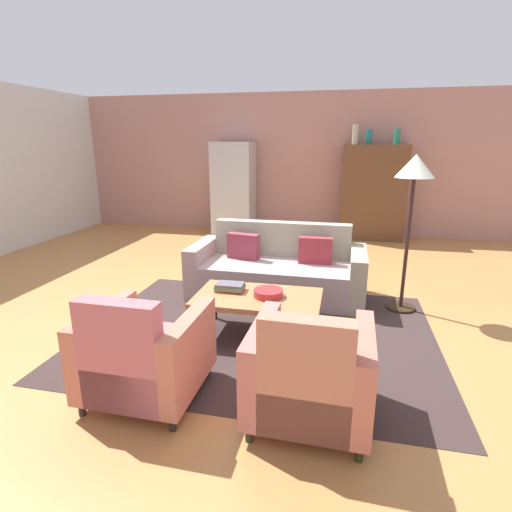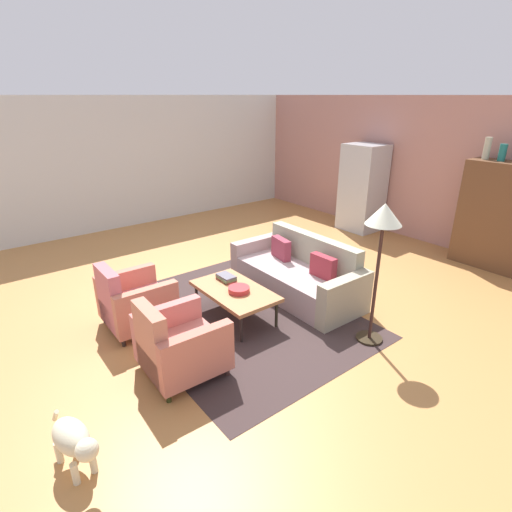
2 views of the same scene
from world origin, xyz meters
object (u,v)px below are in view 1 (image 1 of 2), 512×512
Objects in this scene: cabinet at (373,193)px; vase_round at (369,137)px; fruit_bowl at (268,293)px; vase_small at (397,137)px; armchair_left at (143,357)px; book_stack at (230,287)px; armchair_right at (309,377)px; refrigerator at (234,189)px; couch at (278,271)px; coffee_table at (258,299)px; floor_lamp at (414,181)px; vase_tall at (355,134)px.

vase_round is (-0.15, -0.00, 1.04)m from cabinet.
vase_small is at bearing 71.26° from fruit_bowl.
book_stack is (0.30, 1.24, 0.11)m from armchair_left.
refrigerator reaches higher than armchair_right.
couch is 7.80× the size of vase_round.
vase_round is at bearing 75.90° from coffee_table.
floor_lamp reaches higher than couch.
coffee_table is at bearing -109.88° from vase_small.
fruit_bowl is 4.72m from refrigerator.
coffee_table is at bearing -145.70° from floor_lamp.
fruit_bowl is at bearing 95.45° from couch.
refrigerator is (-2.75, -0.10, 0.03)m from cabinet.
vase_tall is at bearing 180.00° from vase_round.
cabinet is (0.69, 5.70, 0.56)m from armchair_right.
vase_small is at bearing 0.00° from vase_round.
fruit_bowl is at bearing -10.01° from book_stack.
vase_tall is 0.25m from vase_round.
book_stack is (-0.30, -1.12, 0.17)m from couch.
cabinet is 6.48× the size of vase_small.
armchair_left is 3.09× the size of book_stack.
vase_small reaches higher than vase_round.
vase_round is at bearing 77.11° from fruit_bowl.
cabinet reaches higher than fruit_bowl.
vase_tall reaches higher than coffee_table.
couch is 2.40× the size of armchair_right.
armchair_left is 0.49× the size of cabinet.
floor_lamp is (0.32, -3.53, -0.49)m from vase_round.
floor_lamp is (0.57, -3.53, -0.54)m from vase_tall.
armchair_right is at bearing -66.92° from fruit_bowl.
armchair_left is (-0.60, -1.17, -0.04)m from coffee_table.
armchair_right is 1.53m from book_stack.
book_stack is at bearing -104.91° from vase_tall.
vase_tall is at bearing 80.15° from fruit_bowl.
refrigerator is (-1.56, 4.43, 0.47)m from fruit_bowl.
vase_round is 3.58m from floor_lamp.
book_stack is 0.16× the size of cabinet.
refrigerator is (-3.10, -0.10, -1.01)m from vase_small.
vase_small reaches higher than coffee_table.
couch is at bearing -111.03° from cabinet.
vase_small reaches higher than book_stack.
coffee_table is 0.32m from book_stack.
coffee_table is 1.31m from armchair_right.
coffee_table is 0.70× the size of floor_lamp.
armchair_left is at bearing -81.28° from refrigerator.
armchair_right reaches higher than couch.
vase_round is at bearing 72.14° from book_stack.
vase_round is (1.14, 4.53, 1.55)m from coffee_table.
coffee_table is 5.06m from vase_small.
couch is at bearing -65.75° from refrigerator.
couch is 1.87m from floor_lamp.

